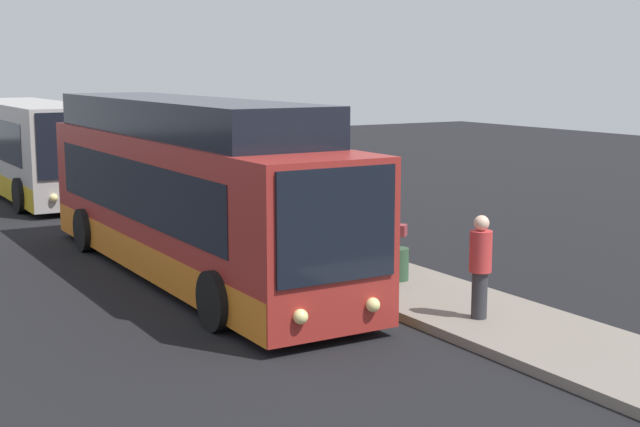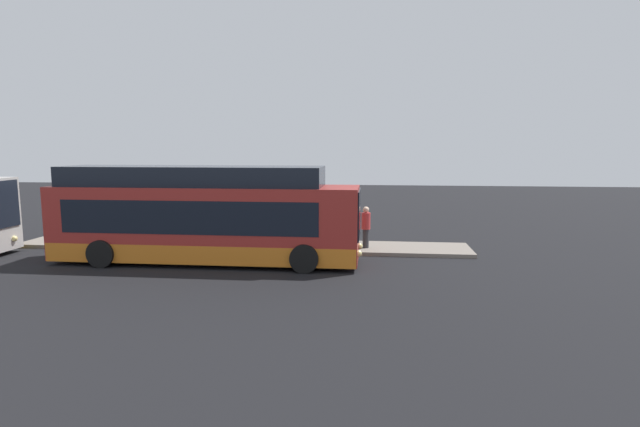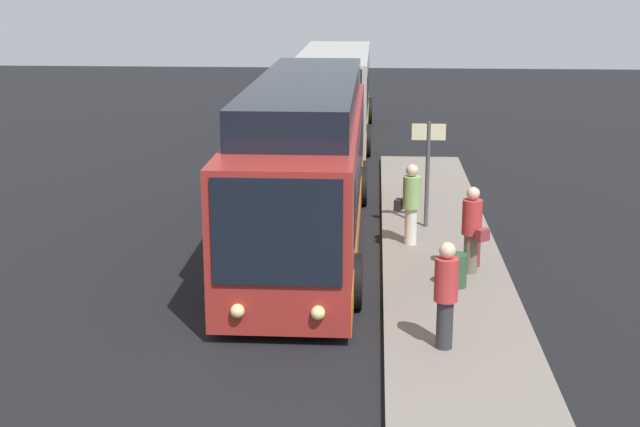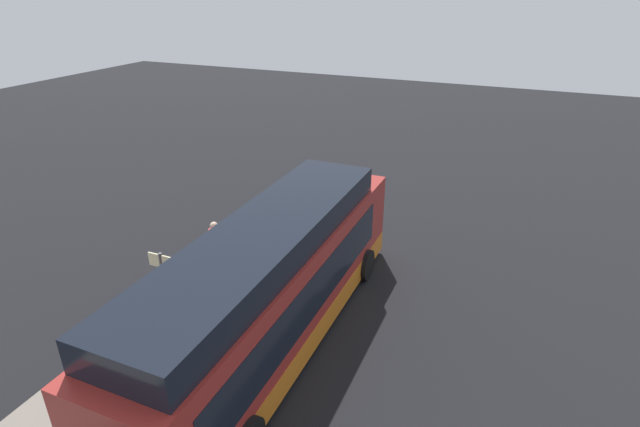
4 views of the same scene
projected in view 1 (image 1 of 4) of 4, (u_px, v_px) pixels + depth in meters
ground at (209, 280)px, 18.56m from camera, size 80.00×80.00×0.00m
platform at (326, 261)px, 19.99m from camera, size 20.00×2.53×0.16m
bus_lead at (188, 196)px, 18.77m from camera, size 11.87×2.71×3.72m
bus_second at (33, 149)px, 30.42m from camera, size 10.61×2.81×3.19m
passenger_boarding at (389, 225)px, 18.59m from camera, size 0.65×0.63×1.77m
passenger_waiting at (480, 263)px, 14.98m from camera, size 0.48×0.48×1.77m
passenger_with_bags at (297, 216)px, 19.62m from camera, size 0.49×0.63×1.81m
suitcase at (379, 247)px, 19.19m from camera, size 0.34×0.22×1.00m
sign_post at (282, 180)px, 20.97m from camera, size 0.10×0.78×2.52m
trash_bin at (398, 264)px, 17.79m from camera, size 0.44×0.44×0.65m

